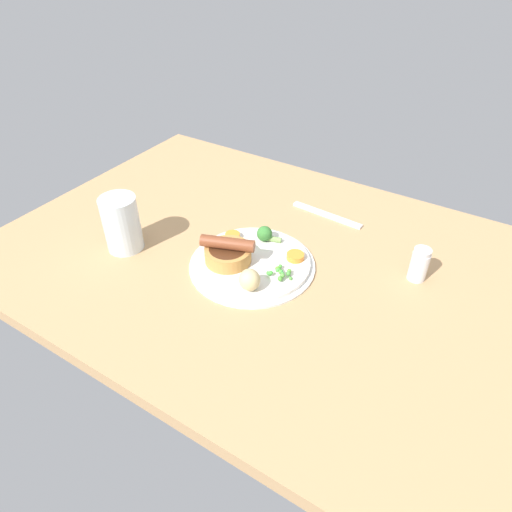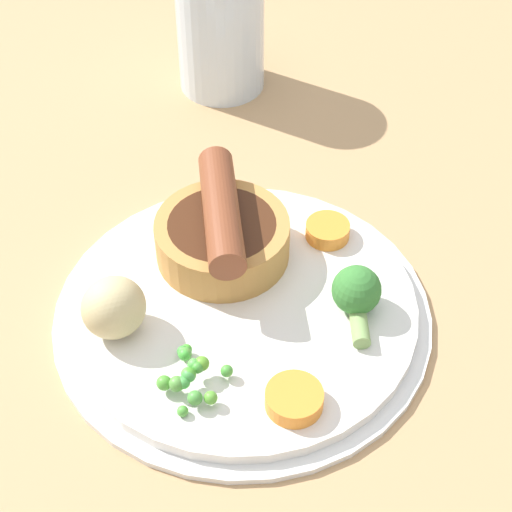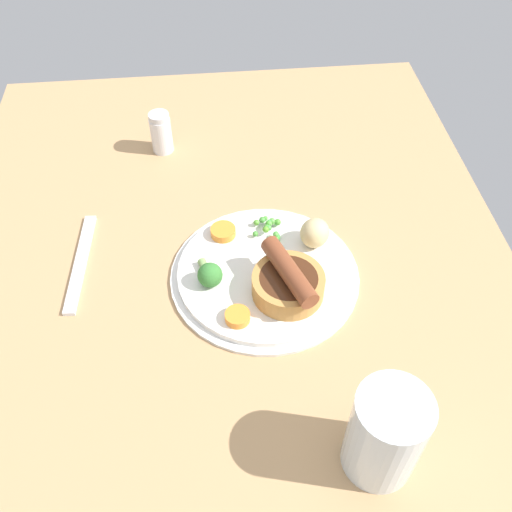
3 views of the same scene
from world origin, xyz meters
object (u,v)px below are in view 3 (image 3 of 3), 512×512
at_px(potato_chunk_2, 315,233).
at_px(salt_shaker, 161,133).
at_px(fork, 81,262).
at_px(drinking_glass, 385,434).
at_px(broccoli_floret_near, 210,275).
at_px(carrot_slice_0, 223,232).
at_px(carrot_slice_1, 234,317).
at_px(dinner_plate, 265,274).
at_px(pea_pile, 269,226).
at_px(sausage_pudding, 288,282).

relative_size(potato_chunk_2, salt_shaker, 0.60).
distance_m(fork, drinking_glass, 0.47).
distance_m(broccoli_floret_near, fork, 0.19).
distance_m(carrot_slice_0, fork, 0.20).
xyz_separation_m(carrot_slice_0, salt_shaker, (0.22, 0.09, 0.02)).
distance_m(carrot_slice_1, drinking_glass, 0.24).
height_order(dinner_plate, broccoli_floret_near, broccoli_floret_near).
bearing_deg(carrot_slice_1, broccoli_floret_near, 23.55).
bearing_deg(salt_shaker, pea_pile, -145.44).
bearing_deg(broccoli_floret_near, pea_pile, 118.64).
relative_size(sausage_pudding, carrot_slice_0, 3.08).
height_order(sausage_pudding, carrot_slice_0, sausage_pudding).
bearing_deg(sausage_pudding, drinking_glass, -4.35).
bearing_deg(sausage_pudding, carrot_slice_1, -83.90).
xyz_separation_m(potato_chunk_2, carrot_slice_1, (-0.12, 0.12, -0.02)).
xyz_separation_m(broccoli_floret_near, fork, (0.06, 0.18, -0.03)).
bearing_deg(drinking_glass, pea_pile, 12.60).
bearing_deg(carrot_slice_0, sausage_pudding, -145.73).
bearing_deg(broccoli_floret_near, fork, -125.70).
height_order(carrot_slice_1, fork, carrot_slice_1).
bearing_deg(dinner_plate, fork, 79.01).
bearing_deg(broccoli_floret_near, carrot_slice_1, 7.68).
height_order(pea_pile, broccoli_floret_near, broccoli_floret_near).
bearing_deg(carrot_slice_0, pea_pile, -89.23).
distance_m(broccoli_floret_near, drinking_glass, 0.30).
height_order(potato_chunk_2, fork, potato_chunk_2).
bearing_deg(carrot_slice_1, potato_chunk_2, -45.43).
bearing_deg(fork, potato_chunk_2, -87.27).
distance_m(dinner_plate, drinking_glass, 0.29).
xyz_separation_m(pea_pile, carrot_slice_0, (-0.00, 0.07, -0.00)).
xyz_separation_m(fork, salt_shaker, (0.25, -0.11, 0.03)).
bearing_deg(salt_shaker, carrot_slice_0, -158.64).
distance_m(dinner_plate, carrot_slice_0, 0.09).
height_order(pea_pile, salt_shaker, salt_shaker).
height_order(dinner_plate, potato_chunk_2, potato_chunk_2).
relative_size(potato_chunk_2, drinking_glass, 0.35).
height_order(pea_pile, carrot_slice_1, pea_pile).
height_order(carrot_slice_0, carrot_slice_1, same).
xyz_separation_m(drinking_glass, salt_shaker, (0.56, 0.23, -0.03)).
bearing_deg(potato_chunk_2, carrot_slice_1, 134.57).
relative_size(sausage_pudding, broccoli_floret_near, 2.00).
xyz_separation_m(carrot_slice_0, fork, (-0.02, 0.20, -0.02)).
bearing_deg(sausage_pudding, dinner_plate, -168.98).
xyz_separation_m(carrot_slice_0, drinking_glass, (-0.34, -0.14, 0.04)).
xyz_separation_m(sausage_pudding, fork, (0.09, 0.28, -0.03)).
relative_size(pea_pile, carrot_slice_1, 1.59).
relative_size(dinner_plate, carrot_slice_1, 8.04).
distance_m(potato_chunk_2, carrot_slice_0, 0.13).
height_order(dinner_plate, carrot_slice_1, carrot_slice_1).
bearing_deg(salt_shaker, carrot_slice_1, -166.15).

